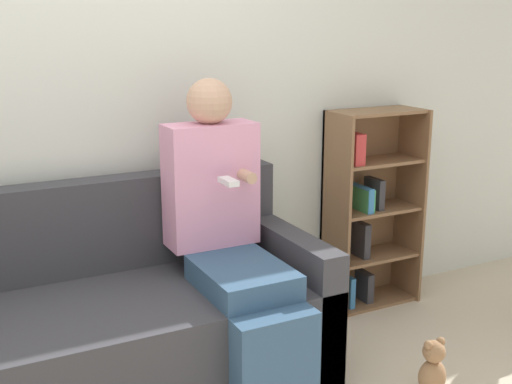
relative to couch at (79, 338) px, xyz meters
name	(u,v)px	position (x,y,z in m)	size (l,w,h in m)	color
back_wall	(58,93)	(0.08, 0.45, 0.98)	(10.00, 0.06, 2.55)	silver
couch	(79,338)	(0.00, 0.00, 0.00)	(2.11, 0.82, 0.90)	#38383D
adult_seated	(230,231)	(0.67, -0.09, 0.40)	(0.42, 0.78, 1.35)	#335170
bookshelf	(367,209)	(1.71, 0.30, 0.26)	(0.53, 0.27, 1.12)	brown
teddy_bear	(433,368)	(1.37, -0.64, -0.18)	(0.13, 0.11, 0.26)	#936B47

